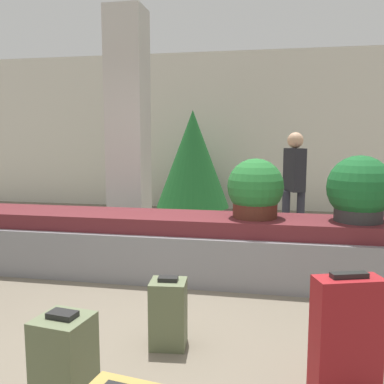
% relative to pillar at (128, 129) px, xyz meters
% --- Properties ---
extents(ground_plane, '(18.00, 18.00, 0.00)m').
position_rel_pillar_xyz_m(ground_plane, '(1.13, -2.83, -1.60)').
color(ground_plane, '#6B6051').
extents(back_wall, '(18.00, 0.06, 3.20)m').
position_rel_pillar_xyz_m(back_wall, '(1.13, 3.20, -0.00)').
color(back_wall, beige).
rests_on(back_wall, ground_plane).
extents(carousel, '(6.36, 0.84, 0.67)m').
position_rel_pillar_xyz_m(carousel, '(1.13, -1.24, -1.28)').
color(carousel, gray).
rests_on(carousel, ground_plane).
extents(pillar, '(0.50, 0.50, 3.20)m').
position_rel_pillar_xyz_m(pillar, '(0.00, 0.00, 0.00)').
color(pillar, beige).
rests_on(pillar, ground_plane).
extents(suitcase_1, '(0.28, 0.25, 0.52)m').
position_rel_pillar_xyz_m(suitcase_1, '(1.26, -2.80, -1.35)').
color(suitcase_1, '#5B6647').
rests_on(suitcase_1, ground_plane).
extents(suitcase_2, '(0.42, 0.28, 0.74)m').
position_rel_pillar_xyz_m(suitcase_2, '(2.41, -3.19, -1.24)').
color(suitcase_2, maroon).
rests_on(suitcase_2, ground_plane).
extents(suitcase_6, '(0.31, 0.30, 0.59)m').
position_rel_pillar_xyz_m(suitcase_6, '(0.90, -3.67, -1.32)').
color(suitcase_6, '#5B6647').
rests_on(suitcase_6, ground_plane).
extents(potted_plant_0, '(0.58, 0.58, 0.61)m').
position_rel_pillar_xyz_m(potted_plant_0, '(1.79, -1.23, -0.64)').
color(potted_plant_0, '#4C2319').
rests_on(potted_plant_0, carousel).
extents(potted_plant_1, '(0.63, 0.63, 0.65)m').
position_rel_pillar_xyz_m(potted_plant_1, '(2.81, -1.24, -0.62)').
color(potted_plant_1, '#2D2D2D').
rests_on(potted_plant_1, carousel).
extents(traveler_0, '(0.31, 0.37, 1.56)m').
position_rel_pillar_xyz_m(traveler_0, '(2.25, 0.40, -0.68)').
color(traveler_0, '#282833').
rests_on(traveler_0, ground_plane).
extents(decorated_tree, '(1.37, 1.37, 1.99)m').
position_rel_pillar_xyz_m(decorated_tree, '(0.48, 2.20, -0.52)').
color(decorated_tree, '#4C331E').
rests_on(decorated_tree, ground_plane).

